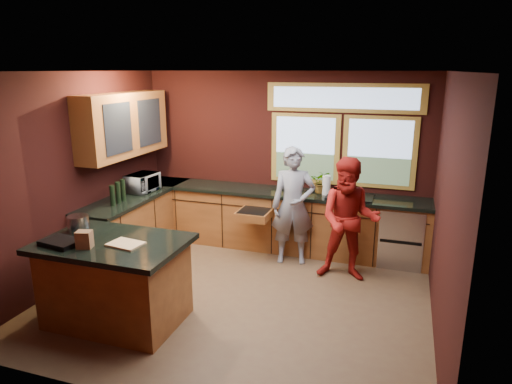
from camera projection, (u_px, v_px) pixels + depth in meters
The scene contains 14 objects.
floor at pixel (239, 296), 5.65m from camera, with size 4.50×4.50×0.00m, color brown.
room_shell at pixel (202, 146), 5.66m from camera, with size 4.52×4.02×2.71m.
back_counter at pixel (289, 221), 7.03m from camera, with size 4.50×0.64×0.93m.
left_counter at pixel (138, 223), 6.90m from camera, with size 0.64×2.30×0.93m.
island at pixel (116, 281), 5.00m from camera, with size 1.55×1.05×0.95m.
person_grey at pixel (293, 206), 6.47m from camera, with size 0.62×0.40×1.69m, color slate.
person_red at pixel (349, 220), 5.94m from camera, with size 0.80×0.62×1.65m, color maroon.
microwave at pixel (143, 183), 6.88m from camera, with size 0.49×0.33×0.27m, color #999999.
potted_plant at pixel (322, 182), 6.77m from camera, with size 0.31×0.27×0.35m, color #999999.
paper_towel at pixel (326, 185), 6.71m from camera, with size 0.12×0.12×0.28m, color white.
cutting_board at pixel (126, 244), 4.77m from camera, with size 0.35×0.25×0.02m, color tan.
stock_pot at pixel (78, 223), 5.16m from camera, with size 0.24×0.24×0.18m, color #AAAAAF.
paper_bag at pixel (84, 240), 4.67m from camera, with size 0.15×0.12×0.18m, color brown.
black_tray at pixel (61, 242), 4.78m from camera, with size 0.40×0.28×0.05m, color black.
Camera 1 is at (1.81, -4.80, 2.72)m, focal length 32.00 mm.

